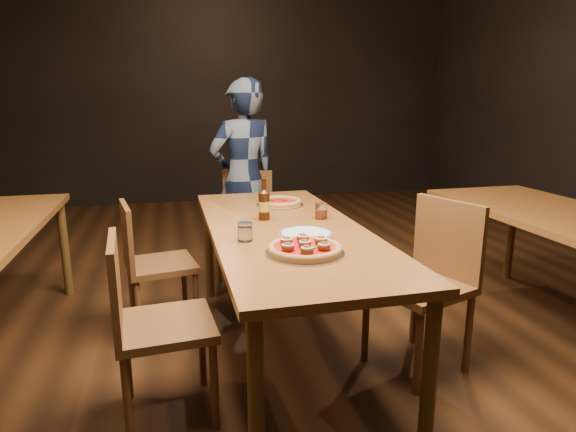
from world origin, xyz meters
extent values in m
plane|color=black|center=(0.00, 0.00, 0.00)|extent=(9.00, 9.00, 0.00)
plane|color=black|center=(0.00, 4.50, 1.50)|extent=(7.00, 0.00, 7.00)
cube|color=brown|center=(0.00, 0.00, 0.73)|extent=(0.80, 2.00, 0.04)
cylinder|color=#523A17|center=(-0.34, -0.94, 0.35)|extent=(0.06, 0.06, 0.71)
cylinder|color=#523A17|center=(-0.34, 0.94, 0.35)|extent=(0.06, 0.06, 0.71)
cylinder|color=#523A17|center=(0.34, -0.94, 0.35)|extent=(0.06, 0.06, 0.71)
cylinder|color=#523A17|center=(0.34, 0.94, 0.35)|extent=(0.06, 0.06, 0.71)
cylinder|color=#523A17|center=(-1.36, 1.24, 0.35)|extent=(0.06, 0.06, 0.71)
cylinder|color=#523A17|center=(1.36, 0.74, 0.35)|extent=(0.06, 0.06, 0.71)
cylinder|color=#523A17|center=(2.04, 0.74, 0.35)|extent=(0.06, 0.06, 0.71)
cylinder|color=#B7B7BF|center=(-0.03, -0.47, 0.75)|extent=(0.35, 0.35, 0.01)
cylinder|color=#BD794E|center=(-0.03, -0.47, 0.77)|extent=(0.33, 0.33, 0.02)
torus|color=#BD794E|center=(-0.03, -0.47, 0.77)|extent=(0.33, 0.33, 0.03)
cylinder|color=red|center=(-0.03, -0.47, 0.78)|extent=(0.26, 0.26, 0.00)
cylinder|color=#B7B7BF|center=(0.09, 0.54, 0.75)|extent=(0.30, 0.30, 0.01)
cylinder|color=#BD794E|center=(0.09, 0.54, 0.76)|extent=(0.28, 0.28, 0.02)
torus|color=#BD794E|center=(0.09, 0.54, 0.77)|extent=(0.28, 0.28, 0.03)
cylinder|color=red|center=(0.09, 0.54, 0.78)|extent=(0.21, 0.21, 0.00)
cylinder|color=white|center=(0.05, -0.23, 0.76)|extent=(0.26, 0.26, 0.03)
cylinder|color=black|center=(-0.08, 0.18, 0.83)|extent=(0.06, 0.06, 0.15)
cylinder|color=black|center=(-0.08, 0.18, 0.94)|extent=(0.03, 0.03, 0.08)
cylinder|color=gold|center=(-0.08, 0.18, 0.83)|extent=(0.07, 0.07, 0.06)
cylinder|color=white|center=(-0.25, -0.21, 0.80)|extent=(0.07, 0.07, 0.09)
cylinder|color=maroon|center=(0.24, 0.12, 0.79)|extent=(0.07, 0.07, 0.09)
imported|color=black|center=(-0.01, 1.38, 0.79)|extent=(0.67, 0.54, 1.58)
camera|label=1|loc=(-0.59, -2.42, 1.41)|focal=30.00mm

